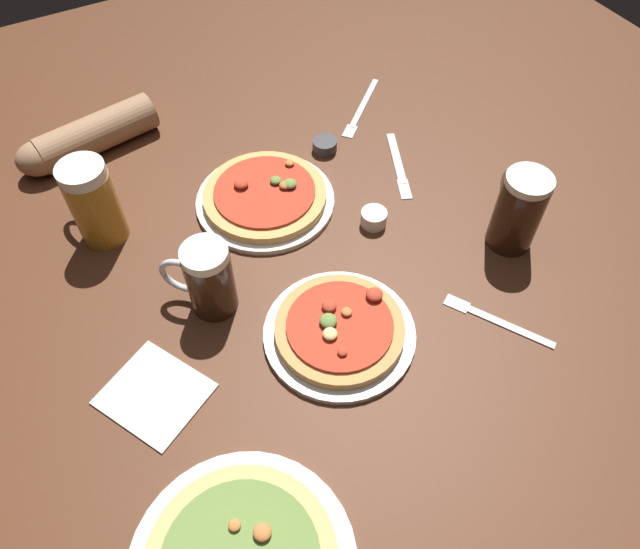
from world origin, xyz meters
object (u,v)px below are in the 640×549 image
ramekin_sauce (325,145)px  fork_spare (496,320)px  beer_mug_dark (518,210)px  pizza_plate_far (264,198)px  pizza_plate_side (340,330)px  beer_mug_pale (208,279)px  napkin_folded (154,393)px  beer_mug_amber (93,202)px  knife_right (398,165)px  diner_arm (83,139)px  fork_left (361,108)px  ramekin_butter (374,218)px

ramekin_sauce → fork_spare: (0.04, -0.55, -0.01)m
beer_mug_dark → ramekin_sauce: 0.45m
pizza_plate_far → beer_mug_dark: size_ratio=1.71×
pizza_plate_side → beer_mug_pale: beer_mug_pale is taller
ramekin_sauce → napkin_folded: (-0.54, -0.39, -0.01)m
fork_spare → beer_mug_amber: bearing=135.3°
beer_mug_amber → knife_right: beer_mug_amber is taller
napkin_folded → knife_right: size_ratio=0.78×
napkin_folded → diner_arm: size_ratio=0.49×
beer_mug_dark → napkin_folded: beer_mug_dark is taller
pizza_plate_far → diner_arm: (-0.28, 0.33, 0.02)m
pizza_plate_side → beer_mug_pale: size_ratio=1.78×
beer_mug_dark → ramekin_sauce: bearing=114.6°
pizza_plate_side → ramekin_sauce: (0.22, 0.44, -0.00)m
ramekin_sauce → fork_left: 0.17m
beer_mug_dark → beer_mug_amber: (-0.69, 0.40, 0.00)m
knife_right → diner_arm: 0.69m
ramekin_butter → knife_right: 0.18m
pizza_plate_side → ramekin_butter: size_ratio=5.08×
ramekin_sauce → fork_spare: 0.55m
ramekin_sauce → fork_spare: size_ratio=0.30×
knife_right → pizza_plate_side: bearing=-136.6°
beer_mug_pale → diner_arm: size_ratio=0.47×
beer_mug_dark → fork_left: bearing=94.4°
beer_mug_pale → knife_right: beer_mug_pale is taller
beer_mug_amber → diner_arm: size_ratio=0.56×
napkin_folded → fork_spare: size_ratio=0.85×
beer_mug_amber → knife_right: size_ratio=0.88×
beer_mug_amber → ramekin_butter: bearing=-26.2°
beer_mug_pale → diner_arm: bearing=99.4°
napkin_folded → pizza_plate_side: bearing=-8.5°
ramekin_sauce → napkin_folded: bearing=-143.9°
ramekin_butter → fork_spare: (0.07, -0.30, -0.01)m
knife_right → ramekin_sauce: bearing=132.7°
pizza_plate_side → beer_mug_pale: (-0.17, 0.17, 0.06)m
knife_right → pizza_plate_far: bearing=172.5°
ramekin_sauce → ramekin_butter: 0.24m
fork_left → knife_right: (-0.03, -0.21, 0.00)m
pizza_plate_far → napkin_folded: 0.46m
beer_mug_amber → knife_right: bearing=-10.8°
fork_left → pizza_plate_side: bearing=-124.8°
napkin_folded → fork_left: size_ratio=0.83×
beer_mug_pale → ramekin_sauce: size_ratio=2.73×
ramekin_butter → diner_arm: diner_arm is taller
napkin_folded → fork_spare: bearing=-15.1°
ramekin_butter → ramekin_sauce: bearing=84.4°
pizza_plate_far → knife_right: 0.31m
fork_left → diner_arm: diner_arm is taller
ramekin_sauce → diner_arm: diner_arm is taller
beer_mug_pale → fork_left: beer_mug_pale is taller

